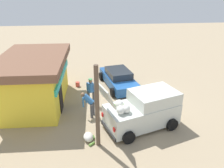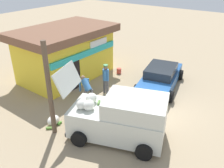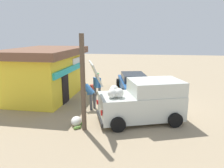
{
  "view_description": "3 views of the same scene",
  "coord_description": "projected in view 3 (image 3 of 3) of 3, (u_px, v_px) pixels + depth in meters",
  "views": [
    {
      "loc": [
        -12.76,
        2.76,
        7.06
      ],
      "look_at": [
        -0.08,
        1.51,
        1.27
      ],
      "focal_mm": 35.5,
      "sensor_mm": 36.0,
      "label": 1
    },
    {
      "loc": [
        -9.62,
        -4.35,
        6.49
      ],
      "look_at": [
        -1.06,
        1.83,
        1.24
      ],
      "focal_mm": 38.64,
      "sensor_mm": 36.0,
      "label": 2
    },
    {
      "loc": [
        -12.59,
        0.18,
        4.06
      ],
      "look_at": [
        -0.2,
        1.95,
        1.09
      ],
      "focal_mm": 34.47,
      "sensor_mm": 36.0,
      "label": 3
    }
  ],
  "objects": [
    {
      "name": "ground_plane",
      "position": [
        144.0,
        102.0,
        13.04
      ],
      "size": [
        60.0,
        60.0,
        0.0
      ],
      "primitive_type": "plane",
      "color": "#9E896B"
    },
    {
      "name": "storefront_bar",
      "position": [
        46.0,
        72.0,
        13.74
      ],
      "size": [
        6.2,
        4.05,
        3.13
      ],
      "color": "yellow",
      "rests_on": "ground_plane"
    },
    {
      "name": "delivery_van",
      "position": [
        143.0,
        101.0,
        10.06
      ],
      "size": [
        3.14,
        4.56,
        2.86
      ],
      "color": "silver",
      "rests_on": "ground_plane"
    },
    {
      "name": "parked_sedan",
      "position": [
        133.0,
        83.0,
        15.24
      ],
      "size": [
        4.7,
        2.82,
        1.29
      ],
      "color": "#1E4C8C",
      "rests_on": "ground_plane"
    },
    {
      "name": "customer_bending",
      "position": [
        89.0,
        93.0,
        11.68
      ],
      "size": [
        0.66,
        0.79,
        1.47
      ],
      "color": "#4C4C51",
      "rests_on": "ground_plane"
    },
    {
      "name": "vendor_standing",
      "position": [
        97.0,
        85.0,
        13.01
      ],
      "size": [
        0.45,
        0.53,
        1.73
      ],
      "color": "#4C4C51",
      "rests_on": "ground_plane"
    },
    {
      "name": "utility_pole",
      "position": [
        83.0,
        84.0,
        8.84
      ],
      "size": [
        0.2,
        0.2,
        4.06
      ],
      "primitive_type": "cylinder",
      "color": "brown",
      "rests_on": "ground_plane"
    },
    {
      "name": "unloaded_banana_pile",
      "position": [
        77.0,
        121.0,
        9.67
      ],
      "size": [
        0.86,
        0.59,
        0.4
      ],
      "color": "silver",
      "rests_on": "ground_plane"
    },
    {
      "name": "paint_bucket",
      "position": [
        92.0,
        87.0,
        15.96
      ],
      "size": [
        0.31,
        0.31,
        0.35
      ],
      "primitive_type": "cylinder",
      "color": "#BF3F33",
      "rests_on": "ground_plane"
    }
  ]
}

